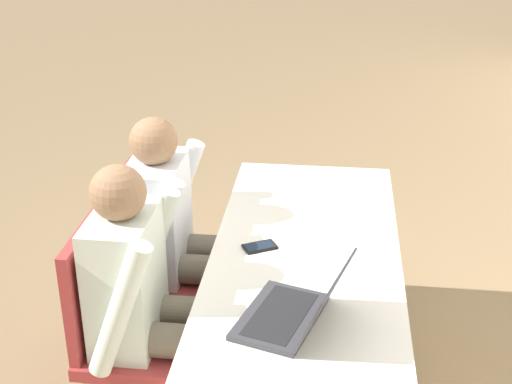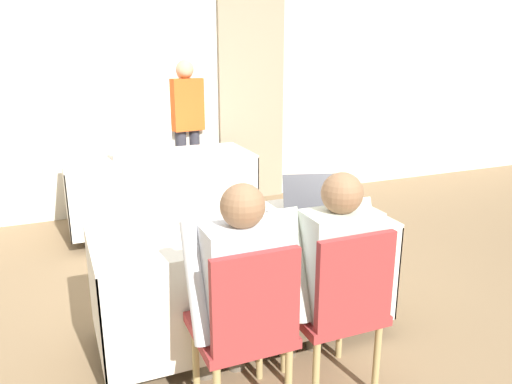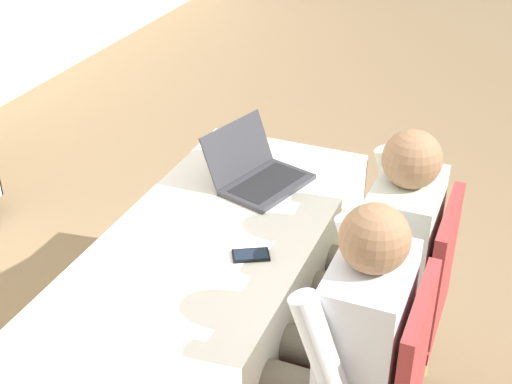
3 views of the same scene
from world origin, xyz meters
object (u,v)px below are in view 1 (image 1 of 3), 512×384
object	(u,v)px
person_checkered_shirt	(177,230)
person_white_shirt	(147,293)
laptop	(294,311)
chair_near_left	(156,260)
cell_phone	(260,247)
chair_near_right	(124,327)

from	to	relation	value
person_checkered_shirt	person_white_shirt	distance (m)	0.50
laptop	chair_near_left	bearing A→B (deg)	-120.63
person_checkered_shirt	person_white_shirt	xyz separation A→B (m)	(0.50, 0.00, 0.00)
chair_near_left	cell_phone	bearing A→B (deg)	-115.36
chair_near_left	person_white_shirt	distance (m)	0.53
chair_near_left	person_checkered_shirt	distance (m)	0.19
chair_near_right	person_white_shirt	world-z (taller)	person_white_shirt
cell_phone	chair_near_right	bearing A→B (deg)	-89.99
person_white_shirt	person_checkered_shirt	bearing A→B (deg)	0.00
cell_phone	chair_near_right	distance (m)	0.60
cell_phone	person_white_shirt	distance (m)	0.48
laptop	person_checkered_shirt	xyz separation A→B (m)	(-0.71, -0.55, -0.11)
cell_phone	person_white_shirt	bearing A→B (deg)	-83.91
laptop	chair_near_right	bearing A→B (deg)	-91.21
person_checkered_shirt	person_white_shirt	bearing A→B (deg)	-180.00
chair_near_left	person_white_shirt	world-z (taller)	person_white_shirt
chair_near_right	person_checkered_shirt	size ratio (longest dim) A/B	0.78
chair_near_right	person_white_shirt	size ratio (longest dim) A/B	0.78
laptop	person_white_shirt	world-z (taller)	person_white_shirt
cell_phone	person_checkered_shirt	distance (m)	0.46
person_checkered_shirt	person_white_shirt	size ratio (longest dim) A/B	1.00
laptop	chair_near_left	size ratio (longest dim) A/B	0.47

